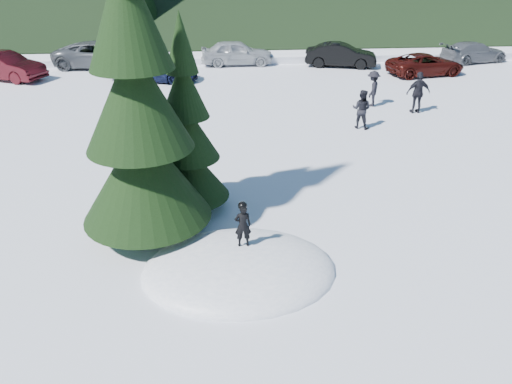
{
  "coord_description": "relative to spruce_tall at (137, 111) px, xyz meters",
  "views": [
    {
      "loc": [
        -0.42,
        -9.49,
        6.74
      ],
      "look_at": [
        0.54,
        1.84,
        1.1
      ],
      "focal_mm": 35.0,
      "sensor_mm": 36.0,
      "label": 1
    }
  ],
  "objects": [
    {
      "name": "adult_0",
      "position": [
        7.69,
        7.81,
        -2.53
      ],
      "size": [
        0.97,
        0.91,
        1.58
      ],
      "primitive_type": "imported",
      "rotation": [
        0.0,
        0.0,
        2.61
      ],
      "color": "black",
      "rests_on": "ground"
    },
    {
      "name": "snow_mound",
      "position": [
        2.2,
        -1.8,
        -3.32
      ],
      "size": [
        4.48,
        3.52,
        0.96
      ],
      "primitive_type": "ellipsoid",
      "color": "white",
      "rests_on": "ground"
    },
    {
      "name": "car_5",
      "position": [
        9.59,
        19.19,
        -2.61
      ],
      "size": [
        4.53,
        2.55,
        1.41
      ],
      "primitive_type": "imported",
      "rotation": [
        0.0,
        0.0,
        1.31
      ],
      "color": "black",
      "rests_on": "ground"
    },
    {
      "name": "adult_2",
      "position": [
        9.06,
        10.84,
        -2.51
      ],
      "size": [
        1.01,
        1.21,
        1.62
      ],
      "primitive_type": "imported",
      "rotation": [
        0.0,
        0.0,
        4.25
      ],
      "color": "black",
      "rests_on": "ground"
    },
    {
      "name": "spruce_short",
      "position": [
        1.0,
        1.4,
        -1.22
      ],
      "size": [
        2.2,
        2.2,
        5.37
      ],
      "color": "#311D10",
      "rests_on": "ground"
    },
    {
      "name": "spruce_tall",
      "position": [
        0.0,
        0.0,
        0.0
      ],
      "size": [
        3.2,
        3.2,
        8.6
      ],
      "color": "#311D10",
      "rests_on": "ground"
    },
    {
      "name": "car_3",
      "position": [
        -1.56,
        16.68,
        -2.59
      ],
      "size": [
        5.38,
        3.35,
        1.45
      ],
      "primitive_type": "imported",
      "rotation": [
        0.0,
        0.0,
        1.29
      ],
      "color": "black",
      "rests_on": "ground"
    },
    {
      "name": "adult_1",
      "position": [
        10.73,
        9.62,
        -2.41
      ],
      "size": [
        1.08,
        0.48,
        1.82
      ],
      "primitive_type": "imported",
      "rotation": [
        0.0,
        0.0,
        3.17
      ],
      "color": "black",
      "rests_on": "ground"
    },
    {
      "name": "car_4",
      "position": [
        3.26,
        20.23,
        -2.56
      ],
      "size": [
        4.47,
        1.89,
        1.51
      ],
      "primitive_type": "imported",
      "rotation": [
        0.0,
        0.0,
        1.6
      ],
      "color": "#A0A5A9",
      "rests_on": "ground"
    },
    {
      "name": "car_2",
      "position": [
        -5.0,
        20.21,
        -2.55
      ],
      "size": [
        5.79,
        3.18,
        1.54
      ],
      "primitive_type": "imported",
      "rotation": [
        0.0,
        0.0,
        1.45
      ],
      "color": "#53575B",
      "rests_on": "ground"
    },
    {
      "name": "ground",
      "position": [
        2.2,
        -1.8,
        -3.32
      ],
      "size": [
        200.0,
        200.0,
        0.0
      ],
      "primitive_type": "plane",
      "color": "white",
      "rests_on": "ground"
    },
    {
      "name": "child_skier",
      "position": [
        2.32,
        -1.46,
        -2.31
      ],
      "size": [
        0.4,
        0.28,
        1.06
      ],
      "primitive_type": "imported",
      "rotation": [
        0.0,
        0.0,
        3.2
      ],
      "color": "black",
      "rests_on": "snow_mound"
    },
    {
      "name": "car_6",
      "position": [
        13.91,
        16.62,
        -2.71
      ],
      "size": [
        4.7,
        2.81,
        1.22
      ],
      "primitive_type": "imported",
      "rotation": [
        0.0,
        0.0,
        1.76
      ],
      "color": "#330C09",
      "rests_on": "ground"
    },
    {
      "name": "car_1",
      "position": [
        -9.69,
        17.47,
        -2.57
      ],
      "size": [
        4.82,
        3.29,
        1.5
      ],
      "primitive_type": "imported",
      "rotation": [
        0.0,
        0.0,
        1.16
      ],
      "color": "#36090E",
      "rests_on": "ground"
    },
    {
      "name": "car_7",
      "position": [
        18.35,
        19.74,
        -2.68
      ],
      "size": [
        4.69,
        2.84,
        1.27
      ],
      "primitive_type": "imported",
      "rotation": [
        0.0,
        0.0,
        1.83
      ],
      "color": "#56595E",
      "rests_on": "ground"
    }
  ]
}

